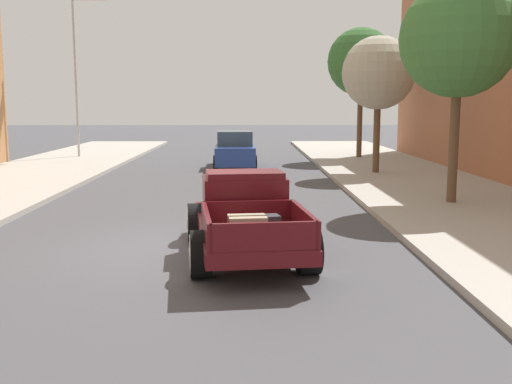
{
  "coord_description": "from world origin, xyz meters",
  "views": [
    {
      "loc": [
        1.27,
        -11.69,
        2.85
      ],
      "look_at": [
        1.46,
        0.87,
        1.0
      ],
      "focal_mm": 42.08,
      "sensor_mm": 36.0,
      "label": 1
    }
  ],
  "objects_px": {
    "hotrod_truck_maroon": "(245,214)",
    "street_tree_nearest": "(459,39)",
    "car_background_blue": "(235,151)",
    "flagpole": "(79,46)",
    "street_tree_third": "(361,62)",
    "street_tree_second": "(378,73)"
  },
  "relations": [
    {
      "from": "car_background_blue",
      "to": "flagpole",
      "type": "relative_size",
      "value": 0.47
    },
    {
      "from": "street_tree_nearest",
      "to": "street_tree_third",
      "type": "height_order",
      "value": "street_tree_third"
    },
    {
      "from": "hotrod_truck_maroon",
      "to": "street_tree_third",
      "type": "height_order",
      "value": "street_tree_third"
    },
    {
      "from": "street_tree_nearest",
      "to": "street_tree_second",
      "type": "xyz_separation_m",
      "value": [
        -0.56,
        7.26,
        -0.54
      ]
    },
    {
      "from": "flagpole",
      "to": "street_tree_third",
      "type": "bearing_deg",
      "value": -3.06
    },
    {
      "from": "hotrod_truck_maroon",
      "to": "street_tree_nearest",
      "type": "distance_m",
      "value": 8.53
    },
    {
      "from": "street_tree_nearest",
      "to": "street_tree_second",
      "type": "bearing_deg",
      "value": 94.38
    },
    {
      "from": "car_background_blue",
      "to": "street_tree_second",
      "type": "xyz_separation_m",
      "value": [
        5.66,
        -3.33,
        3.25
      ]
    },
    {
      "from": "hotrod_truck_maroon",
      "to": "street_tree_second",
      "type": "height_order",
      "value": "street_tree_second"
    },
    {
      "from": "car_background_blue",
      "to": "hotrod_truck_maroon",
      "type": "bearing_deg",
      "value": -88.21
    },
    {
      "from": "hotrod_truck_maroon",
      "to": "street_tree_nearest",
      "type": "height_order",
      "value": "street_tree_nearest"
    },
    {
      "from": "car_background_blue",
      "to": "street_tree_nearest",
      "type": "height_order",
      "value": "street_tree_nearest"
    },
    {
      "from": "street_tree_third",
      "to": "flagpole",
      "type": "bearing_deg",
      "value": 176.94
    },
    {
      "from": "car_background_blue",
      "to": "flagpole",
      "type": "bearing_deg",
      "value": 151.71
    },
    {
      "from": "hotrod_truck_maroon",
      "to": "car_background_blue",
      "type": "distance_m",
      "value": 15.65
    },
    {
      "from": "flagpole",
      "to": "street_tree_third",
      "type": "distance_m",
      "value": 14.28
    },
    {
      "from": "flagpole",
      "to": "street_tree_second",
      "type": "xyz_separation_m",
      "value": [
        13.63,
        -7.62,
        -1.75
      ]
    },
    {
      "from": "car_background_blue",
      "to": "flagpole",
      "type": "height_order",
      "value": "flagpole"
    },
    {
      "from": "street_tree_nearest",
      "to": "street_tree_third",
      "type": "distance_m",
      "value": 14.12
    },
    {
      "from": "car_background_blue",
      "to": "street_tree_second",
      "type": "distance_m",
      "value": 7.33
    },
    {
      "from": "flagpole",
      "to": "car_background_blue",
      "type": "bearing_deg",
      "value": -28.29
    },
    {
      "from": "street_tree_nearest",
      "to": "street_tree_second",
      "type": "relative_size",
      "value": 1.13
    }
  ]
}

